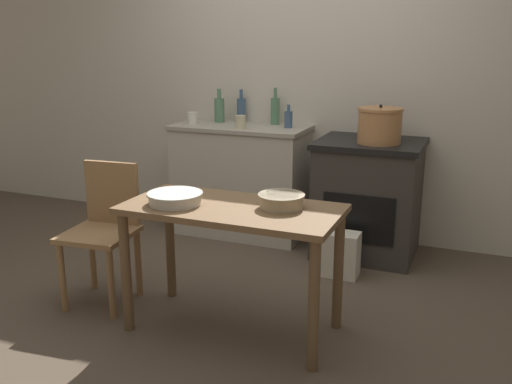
{
  "coord_description": "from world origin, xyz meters",
  "views": [
    {
      "loc": [
        1.41,
        -2.89,
        1.6
      ],
      "look_at": [
        0.0,
        0.53,
        0.59
      ],
      "focal_mm": 40.0,
      "sensor_mm": 36.0,
      "label": 1
    }
  ],
  "objects": [
    {
      "name": "bottle_left",
      "position": [
        -0.21,
        1.47,
        1.03
      ],
      "size": [
        0.07,
        0.07,
        0.3
      ],
      "color": "#517F5B",
      "rests_on": "counter_cabinet"
    },
    {
      "name": "bottle_center_left",
      "position": [
        -0.53,
        1.49,
        1.02
      ],
      "size": [
        0.07,
        0.07,
        0.27
      ],
      "color": "#3D5675",
      "rests_on": "counter_cabinet"
    },
    {
      "name": "counter_cabinet",
      "position": [
        -0.45,
        1.3,
        0.46
      ],
      "size": [
        1.1,
        0.54,
        0.91
      ],
      "color": "beige",
      "rests_on": "ground_plane"
    },
    {
      "name": "mixing_bowl_small",
      "position": [
        0.43,
        -0.16,
        0.77
      ],
      "size": [
        0.25,
        0.25,
        0.07
      ],
      "color": "tan",
      "rests_on": "work_table"
    },
    {
      "name": "bottle_mid_left",
      "position": [
        -0.05,
        1.33,
        0.98
      ],
      "size": [
        0.06,
        0.06,
        0.18
      ],
      "color": "#3D5675",
      "rests_on": "counter_cabinet"
    },
    {
      "name": "bottle_far_left",
      "position": [
        -0.69,
        1.41,
        1.02
      ],
      "size": [
        0.08,
        0.08,
        0.28
      ],
      "color": "#517F5B",
      "rests_on": "counter_cabinet"
    },
    {
      "name": "cup_center_right",
      "position": [
        -0.38,
        1.14,
        0.96
      ],
      "size": [
        0.08,
        0.08,
        0.1
      ],
      "primitive_type": "cylinder",
      "color": "beige",
      "rests_on": "counter_cabinet"
    },
    {
      "name": "cup_center",
      "position": [
        -0.85,
        1.24,
        0.96
      ],
      "size": [
        0.08,
        0.08,
        0.1
      ],
      "primitive_type": "cylinder",
      "color": "silver",
      "rests_on": "counter_cabinet"
    },
    {
      "name": "flour_sack",
      "position": [
        0.55,
        0.73,
        0.16
      ],
      "size": [
        0.24,
        0.17,
        0.31
      ],
      "primitive_type": "cube",
      "color": "beige",
      "rests_on": "ground_plane"
    },
    {
      "name": "mixing_bowl_large",
      "position": [
        -0.13,
        -0.31,
        0.76
      ],
      "size": [
        0.3,
        0.3,
        0.06
      ],
      "color": "silver",
      "rests_on": "work_table"
    },
    {
      "name": "wall_back",
      "position": [
        0.0,
        1.58,
        1.27
      ],
      "size": [
        8.0,
        0.07,
        2.55
      ],
      "color": "beige",
      "rests_on": "ground_plane"
    },
    {
      "name": "work_table",
      "position": [
        0.17,
        -0.23,
        0.61
      ],
      "size": [
        1.17,
        0.57,
        0.72
      ],
      "color": "brown",
      "rests_on": "ground_plane"
    },
    {
      "name": "ground_plane",
      "position": [
        0.0,
        0.0,
        0.0
      ],
      "size": [
        14.0,
        14.0,
        0.0
      ],
      "primitive_type": "plane",
      "color": "brown"
    },
    {
      "name": "stove",
      "position": [
        0.62,
        1.23,
        0.44
      ],
      "size": [
        0.76,
        0.68,
        0.87
      ],
      "color": "#38332D",
      "rests_on": "ground_plane"
    },
    {
      "name": "chair",
      "position": [
        -0.72,
        -0.17,
        0.47
      ],
      "size": [
        0.44,
        0.44,
        0.86
      ],
      "rotation": [
        0.0,
        0.0,
        0.1
      ],
      "color": "#997047",
      "rests_on": "ground_plane"
    },
    {
      "name": "stock_pot",
      "position": [
        0.69,
        1.15,
        1.0
      ],
      "size": [
        0.32,
        0.32,
        0.28
      ],
      "color": "#B77A47",
      "rests_on": "stove"
    }
  ]
}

